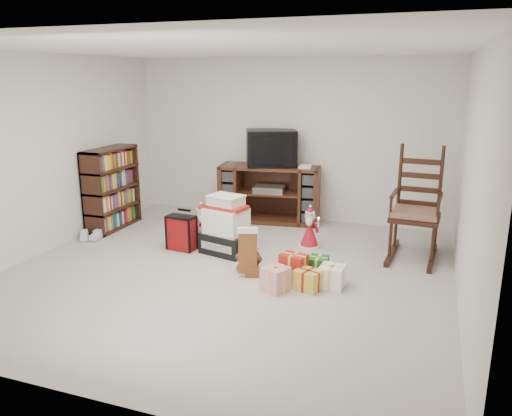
{
  "coord_description": "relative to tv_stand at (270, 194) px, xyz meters",
  "views": [
    {
      "loc": [
        2.13,
        -5.0,
        2.22
      ],
      "look_at": [
        0.14,
        0.6,
        0.64
      ],
      "focal_mm": 35.0,
      "sensor_mm": 36.0,
      "label": 1
    }
  ],
  "objects": [
    {
      "name": "mrs_claus_figurine",
      "position": [
        -0.48,
        -1.46,
        -0.21
      ],
      "size": [
        0.29,
        0.28,
        0.6
      ],
      "color": "#AD1223",
      "rests_on": "floor"
    },
    {
      "name": "teddy_bear",
      "position": [
        0.41,
        -2.0,
        -0.27
      ],
      "size": [
        0.25,
        0.23,
        0.38
      ],
      "color": "brown",
      "rests_on": "floor"
    },
    {
      "name": "gift_pile",
      "position": [
        -0.07,
        -1.58,
        -0.11
      ],
      "size": [
        0.68,
        0.56,
        0.74
      ],
      "rotation": [
        0.0,
        0.0,
        -0.24
      ],
      "color": "black",
      "rests_on": "floor"
    },
    {
      "name": "tv_stand",
      "position": [
        0.0,
        0.0,
        0.0
      ],
      "size": [
        1.6,
        0.75,
        0.88
      ],
      "rotation": [
        0.0,
        0.0,
        0.13
      ],
      "color": "#462214",
      "rests_on": "floor"
    },
    {
      "name": "gift_cluster",
      "position": [
        1.16,
        -2.23,
        -0.31
      ],
      "size": [
        0.74,
        0.84,
        0.25
      ],
      "color": "#B12014",
      "rests_on": "floor"
    },
    {
      "name": "room",
      "position": [
        0.21,
        -2.19,
        0.81
      ],
      "size": [
        5.01,
        5.01,
        2.51
      ],
      "color": "#A6A198",
      "rests_on": "ground"
    },
    {
      "name": "sneaker_pair",
      "position": [
        -2.06,
        -1.74,
        -0.4
      ],
      "size": [
        0.35,
        0.27,
        0.09
      ],
      "rotation": [
        0.0,
        0.0,
        0.43
      ],
      "color": "silver",
      "rests_on": "floor"
    },
    {
      "name": "crt_television",
      "position": [
        0.01,
        0.03,
        0.71
      ],
      "size": [
        0.89,
        0.79,
        0.55
      ],
      "rotation": [
        0.0,
        0.0,
        0.4
      ],
      "color": "black",
      "rests_on": "tv_stand"
    },
    {
      "name": "stocking",
      "position": [
        0.46,
        -2.2,
        -0.15
      ],
      "size": [
        0.29,
        0.19,
        0.58
      ],
      "primitive_type": null,
      "rotation": [
        0.0,
        0.0,
        0.31
      ],
      "color": "#0B671C",
      "rests_on": "floor"
    },
    {
      "name": "bookshelf",
      "position": [
        -2.1,
        -1.12,
        0.14
      ],
      "size": [
        0.33,
        0.98,
        1.2
      ],
      "color": "black",
      "rests_on": "floor"
    },
    {
      "name": "red_suitcase",
      "position": [
        -0.66,
        -1.67,
        -0.21
      ],
      "size": [
        0.37,
        0.22,
        0.54
      ],
      "rotation": [
        0.0,
        0.0,
        -0.1
      ],
      "color": "maroon",
      "rests_on": "floor"
    },
    {
      "name": "rocking_chair",
      "position": [
        2.2,
        -0.9,
        0.05
      ],
      "size": [
        0.64,
        1.0,
        1.45
      ],
      "rotation": [
        0.0,
        0.0,
        -0.06
      ],
      "color": "black",
      "rests_on": "floor"
    },
    {
      "name": "santa_figurine",
      "position": [
        0.89,
        -1.02,
        -0.22
      ],
      "size": [
        0.28,
        0.26,
        0.57
      ],
      "color": "#AD1223",
      "rests_on": "floor"
    }
  ]
}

